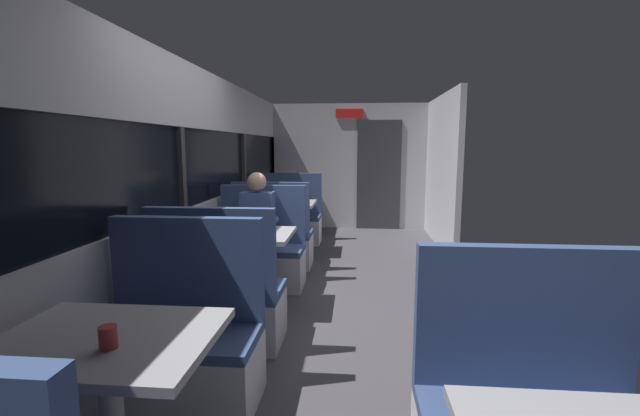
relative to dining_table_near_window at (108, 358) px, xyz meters
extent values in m
cube|color=#423F44|center=(0.89, 2.09, -0.65)|extent=(3.30, 9.20, 0.02)
cube|color=#B2B2B7|center=(-0.56, 2.09, -0.16)|extent=(0.08, 8.40, 0.95)
cube|color=#B2B2B7|center=(-0.56, 2.09, 1.36)|extent=(0.08, 8.40, 0.60)
cube|color=black|center=(-0.57, 2.09, 0.69)|extent=(0.03, 8.40, 0.75)
cube|color=#2D2D30|center=(-0.54, 2.09, 0.69)|extent=(0.06, 0.08, 0.75)
cube|color=#2D2D30|center=(-0.54, 4.19, 0.69)|extent=(0.06, 0.08, 0.75)
cube|color=#2D2D30|center=(-0.54, 6.29, 0.69)|extent=(0.06, 0.08, 0.75)
cube|color=#B2B2B7|center=(0.89, 6.29, 0.51)|extent=(2.90, 0.08, 2.30)
cube|color=#333338|center=(1.44, 6.24, 0.36)|extent=(0.80, 0.04, 2.00)
cube|color=red|center=(0.89, 6.23, 1.48)|extent=(0.50, 0.03, 0.16)
cube|color=#B2B2B7|center=(2.34, 5.09, 0.51)|extent=(0.08, 2.40, 2.30)
cube|color=#99999E|center=(0.00, 0.00, 0.08)|extent=(0.90, 0.70, 0.04)
cube|color=silver|center=(0.00, 0.66, -0.44)|extent=(0.95, 0.50, 0.39)
cube|color=#384C7A|center=(0.00, 0.66, -0.22)|extent=(0.95, 0.50, 0.06)
cube|color=#384C7A|center=(0.00, 0.87, 0.14)|extent=(0.95, 0.08, 0.65)
cylinder|color=#9E9EA3|center=(0.00, 2.14, -0.29)|extent=(0.10, 0.10, 0.70)
cube|color=#99999E|center=(0.00, 2.14, 0.08)|extent=(0.90, 0.70, 0.04)
cube|color=silver|center=(0.00, 1.48, -0.44)|extent=(0.95, 0.50, 0.39)
cube|color=#384C7A|center=(0.00, 1.48, -0.22)|extent=(0.95, 0.50, 0.06)
cube|color=#384C7A|center=(0.00, 1.27, 0.14)|extent=(0.95, 0.08, 0.65)
cube|color=silver|center=(0.00, 2.80, -0.44)|extent=(0.95, 0.50, 0.39)
cube|color=#384C7A|center=(0.00, 2.80, -0.22)|extent=(0.95, 0.50, 0.06)
cube|color=#384C7A|center=(0.00, 3.01, 0.14)|extent=(0.95, 0.08, 0.65)
cylinder|color=#9E9EA3|center=(0.00, 4.29, -0.29)|extent=(0.10, 0.10, 0.70)
cube|color=#99999E|center=(0.00, 4.29, 0.08)|extent=(0.90, 0.70, 0.04)
cube|color=silver|center=(0.00, 3.63, -0.44)|extent=(0.95, 0.50, 0.39)
cube|color=#384C7A|center=(0.00, 3.63, -0.22)|extent=(0.95, 0.50, 0.06)
cube|color=#384C7A|center=(0.00, 3.42, 0.14)|extent=(0.95, 0.08, 0.65)
cube|color=silver|center=(0.00, 4.95, -0.44)|extent=(0.95, 0.50, 0.39)
cube|color=#384C7A|center=(0.00, 4.95, -0.22)|extent=(0.95, 0.50, 0.06)
cube|color=#384C7A|center=(0.00, 5.16, 0.14)|extent=(0.95, 0.08, 0.65)
cube|color=#384C7A|center=(1.79, 0.27, 0.14)|extent=(0.95, 0.08, 0.65)
cube|color=#26262D|center=(0.00, 2.80, -0.41)|extent=(0.30, 0.36, 0.45)
cube|color=#3F598C|center=(0.00, 2.75, 0.11)|extent=(0.34, 0.22, 0.60)
sphere|color=tan|center=(0.00, 2.73, 0.52)|extent=(0.20, 0.20, 0.20)
cylinder|color=#3F598C|center=(-0.20, 2.57, 0.13)|extent=(0.07, 0.28, 0.07)
cylinder|color=#3F598C|center=(0.20, 2.57, 0.13)|extent=(0.07, 0.28, 0.07)
cylinder|color=#B23333|center=(0.07, -0.10, 0.15)|extent=(0.07, 0.07, 0.09)
cylinder|color=#B23333|center=(-0.20, 4.29, 0.15)|extent=(0.07, 0.07, 0.09)
camera|label=1|loc=(1.04, -1.59, 0.89)|focal=23.67mm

